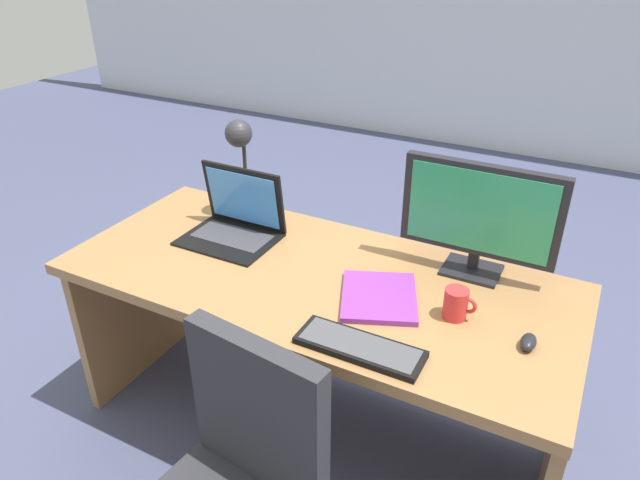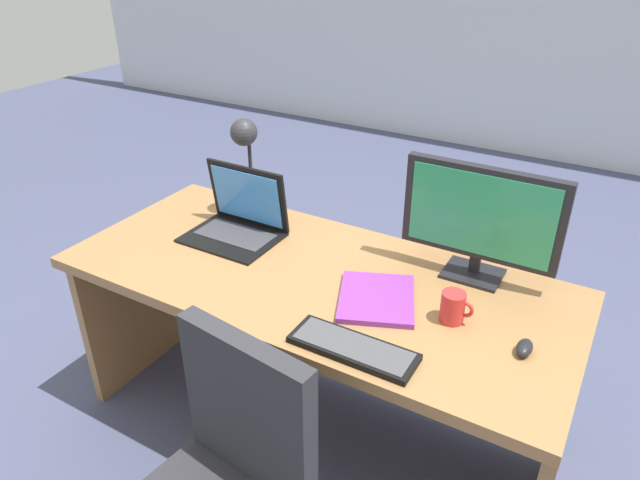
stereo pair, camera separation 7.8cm
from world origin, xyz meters
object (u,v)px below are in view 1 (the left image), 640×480
(monitor, at_px, (480,214))
(coffee_mug, at_px, (456,304))
(keyboard, at_px, (360,347))
(laptop, at_px, (237,215))
(desk, at_px, (321,313))
(mouse, at_px, (528,342))
(book, at_px, (379,297))
(desk_lamp, at_px, (240,146))

(monitor, bearing_deg, coffee_mug, -85.32)
(monitor, height_order, keyboard, monitor)
(monitor, bearing_deg, laptop, -170.73)
(desk, relative_size, mouse, 22.23)
(laptop, relative_size, keyboard, 0.94)
(laptop, height_order, book, laptop)
(desk_lamp, height_order, coffee_mug, desk_lamp)
(coffee_mug, bearing_deg, book, -175.20)
(desk, bearing_deg, keyboard, -48.49)
(laptop, height_order, coffee_mug, laptop)
(desk, bearing_deg, book, -18.22)
(desk_lamp, bearing_deg, laptop, -64.03)
(monitor, height_order, laptop, monitor)
(monitor, height_order, book, monitor)
(monitor, relative_size, coffee_mug, 5.14)
(mouse, relative_size, desk_lamp, 0.20)
(desk, relative_size, laptop, 5.09)
(desk, bearing_deg, desk_lamp, 154.33)
(monitor, bearing_deg, desk_lamp, 179.60)
(desk, relative_size, keyboard, 4.78)
(keyboard, bearing_deg, mouse, 29.21)
(laptop, height_order, keyboard, laptop)
(monitor, distance_m, laptop, 0.93)
(desk, xyz_separation_m, desk_lamp, (-0.49, 0.24, 0.51))
(desk, distance_m, mouse, 0.78)
(mouse, distance_m, desk_lamp, 1.31)
(mouse, distance_m, coffee_mug, 0.24)
(desk, height_order, monitor, monitor)
(desk_lamp, bearing_deg, desk, -25.67)
(desk, distance_m, laptop, 0.51)
(laptop, bearing_deg, coffee_mug, -8.96)
(monitor, xyz_separation_m, desk_lamp, (-0.98, 0.01, 0.07))
(keyboard, bearing_deg, desk, 131.51)
(mouse, height_order, coffee_mug, coffee_mug)
(keyboard, xyz_separation_m, book, (-0.05, 0.27, -0.00))
(desk_lamp, bearing_deg, coffee_mug, -16.69)
(keyboard, relative_size, mouse, 4.65)
(mouse, distance_m, book, 0.48)
(desk, distance_m, book, 0.35)
(laptop, distance_m, mouse, 1.18)
(keyboard, bearing_deg, desk_lamp, 143.78)
(keyboard, relative_size, desk_lamp, 0.92)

